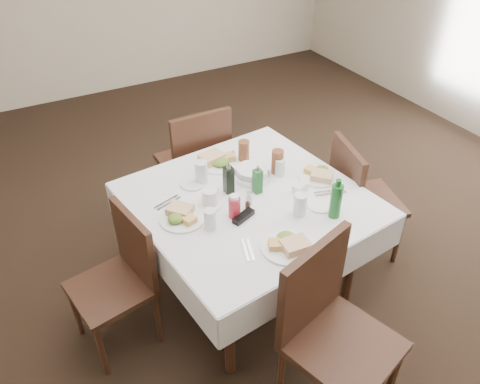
{
  "coord_description": "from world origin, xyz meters",
  "views": [
    {
      "loc": [
        -1.33,
        -2.16,
        2.45
      ],
      "look_at": [
        -0.24,
        -0.18,
        0.8
      ],
      "focal_mm": 35.0,
      "sensor_mm": 36.0,
      "label": 1
    }
  ],
  "objects": [
    {
      "name": "chair_east",
      "position": [
        0.64,
        -0.26,
        0.53
      ],
      "size": [
        0.53,
        0.53,
        0.92
      ],
      "color": "black",
      "rests_on": "ground"
    },
    {
      "name": "pepper_shaker",
      "position": [
        -0.25,
        -0.29,
        0.79
      ],
      "size": [
        0.03,
        0.03,
        0.07
      ],
      "color": "#42321E",
      "rests_on": "dining_table"
    },
    {
      "name": "iced_tea_a",
      "position": [
        -0.03,
        0.16,
        0.84
      ],
      "size": [
        0.07,
        0.07,
        0.16
      ],
      "color": "brown",
      "rests_on": "dining_table"
    },
    {
      "name": "bread_basket",
      "position": [
        -0.07,
        -0.03,
        0.8
      ],
      "size": [
        0.22,
        0.22,
        0.07
      ],
      "color": "silver",
      "rests_on": "dining_table"
    },
    {
      "name": "cutlery_w",
      "position": [
        -0.65,
        -0.02,
        0.77
      ],
      "size": [
        0.18,
        0.1,
        0.01
      ],
      "color": "silver",
      "rests_on": "dining_table"
    },
    {
      "name": "room_shell",
      "position": [
        0.0,
        0.0,
        1.71
      ],
      "size": [
        6.04,
        7.04,
        2.8
      ],
      "color": "#BBAA8D",
      "rests_on": "ground"
    },
    {
      "name": "cutlery_e",
      "position": [
        0.26,
        -0.41,
        0.77
      ],
      "size": [
        0.2,
        0.1,
        0.01
      ],
      "color": "silver",
      "rests_on": "dining_table"
    },
    {
      "name": "oil_cruet_green",
      "position": [
        -0.12,
        -0.18,
        0.85
      ],
      "size": [
        0.05,
        0.05,
        0.2
      ],
      "color": "#185E23",
      "rests_on": "dining_table"
    },
    {
      "name": "ground_plane",
      "position": [
        0.0,
        0.0,
        0.0
      ],
      "size": [
        7.0,
        7.0,
        0.0
      ],
      "primitive_type": "plane",
      "color": "black"
    },
    {
      "name": "meal_south",
      "position": [
        -0.23,
        -0.69,
        0.79
      ],
      "size": [
        0.27,
        0.27,
        0.06
      ],
      "color": "white",
      "rests_on": "dining_table"
    },
    {
      "name": "meal_west",
      "position": [
        -0.63,
        -0.2,
        0.78
      ],
      "size": [
        0.26,
        0.26,
        0.06
      ],
      "color": "white",
      "rests_on": "dining_table"
    },
    {
      "name": "ketchup_bottle",
      "position": [
        -0.36,
        -0.32,
        0.83
      ],
      "size": [
        0.07,
        0.07,
        0.15
      ],
      "color": "#B31C30",
      "rests_on": "dining_table"
    },
    {
      "name": "chair_south",
      "position": [
        -0.24,
        -1.08,
        0.58
      ],
      "size": [
        0.6,
        0.6,
        1.02
      ],
      "color": "black",
      "rests_on": "ground"
    },
    {
      "name": "water_w",
      "position": [
        -0.52,
        -0.35,
        0.82
      ],
      "size": [
        0.07,
        0.07,
        0.12
      ],
      "color": "silver",
      "rests_on": "dining_table"
    },
    {
      "name": "green_bottle",
      "position": [
        0.14,
        -0.59,
        0.87
      ],
      "size": [
        0.07,
        0.07,
        0.25
      ],
      "color": "#185E23",
      "rests_on": "dining_table"
    },
    {
      "name": "water_n",
      "position": [
        -0.37,
        0.08,
        0.84
      ],
      "size": [
        0.08,
        0.08,
        0.15
      ],
      "color": "silver",
      "rests_on": "dining_table"
    },
    {
      "name": "sunglasses",
      "position": [
        -0.32,
        -0.36,
        0.78
      ],
      "size": [
        0.15,
        0.1,
        0.03
      ],
      "color": "black",
      "rests_on": "dining_table"
    },
    {
      "name": "coffee_mug",
      "position": [
        -0.43,
        -0.16,
        0.81
      ],
      "size": [
        0.15,
        0.15,
        0.11
      ],
      "color": "white",
      "rests_on": "dining_table"
    },
    {
      "name": "dining_table",
      "position": [
        -0.19,
        -0.21,
        0.68
      ],
      "size": [
        1.44,
        1.44,
        0.76
      ],
      "color": "black",
      "rests_on": "ground"
    },
    {
      "name": "meal_east",
      "position": [
        0.31,
        -0.23,
        0.78
      ],
      "size": [
        0.25,
        0.25,
        0.06
      ],
      "color": "white",
      "rests_on": "dining_table"
    },
    {
      "name": "chair_north",
      "position": [
        -0.16,
        0.65,
        0.56
      ],
      "size": [
        0.47,
        0.47,
        0.98
      ],
      "color": "black",
      "rests_on": "ground"
    },
    {
      "name": "salt_shaker",
      "position": [
        -0.22,
        -0.26,
        0.8
      ],
      "size": [
        0.04,
        0.04,
        0.08
      ],
      "color": "white",
      "rests_on": "dining_table"
    },
    {
      "name": "cutlery_s",
      "position": [
        -0.43,
        -0.6,
        0.77
      ],
      "size": [
        0.09,
        0.18,
        0.01
      ],
      "color": "silver",
      "rests_on": "dining_table"
    },
    {
      "name": "water_s",
      "position": [
        -0.02,
        -0.48,
        0.83
      ],
      "size": [
        0.07,
        0.07,
        0.14
      ],
      "color": "silver",
      "rests_on": "dining_table"
    },
    {
      "name": "side_plate_b",
      "position": [
        0.13,
        -0.48,
        0.77
      ],
      "size": [
        0.15,
        0.15,
        0.01
      ],
      "color": "white",
      "rests_on": "dining_table"
    },
    {
      "name": "cutlery_n",
      "position": [
        -0.06,
        0.21,
        0.77
      ],
      "size": [
        0.06,
        0.2,
        0.01
      ],
      "color": "silver",
      "rests_on": "dining_table"
    },
    {
      "name": "iced_tea_b",
      "position": [
        0.1,
        -0.05,
        0.84
      ],
      "size": [
        0.08,
        0.08,
        0.16
      ],
      "color": "brown",
      "rests_on": "dining_table"
    },
    {
      "name": "meal_north",
      "position": [
        -0.19,
        0.22,
        0.79
      ],
      "size": [
        0.3,
        0.3,
        0.06
      ],
      "color": "white",
      "rests_on": "dining_table"
    },
    {
      "name": "water_e",
      "position": [
        0.1,
        -0.09,
        0.82
      ],
      "size": [
        0.06,
        0.06,
        0.11
      ],
      "color": "silver",
      "rests_on": "dining_table"
    },
    {
      "name": "side_plate_a",
      "position": [
        -0.43,
        0.09,
        0.77
      ],
      "size": [
        0.16,
        0.16,
        0.01
      ],
      "color": "white",
      "rests_on": "dining_table"
    },
    {
      "name": "chair_west",
      "position": [
        -1.01,
        -0.18,
        0.5
      ],
      "size": [
        0.48,
        0.48,
        0.88
      ],
      "color": "black",
      "rests_on": "ground"
    },
    {
      "name": "oil_cruet_dark",
      "position": [
        -0.27,
        -0.09,
        0.86
      ],
      "size": [
        0.05,
        0.05,
        0.22
      ],
      "color": "black",
      "rests_on": "dining_table"
    },
    {
      "name": "sugar_caddy",
      "position": [
        0.11,
        -0.3,
        0.79
      ],
      "size": [
        0.11,
        0.08,
        0.05
      ],
      "color": "white",
      "rests_on": "dining_table"
    }
  ]
}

